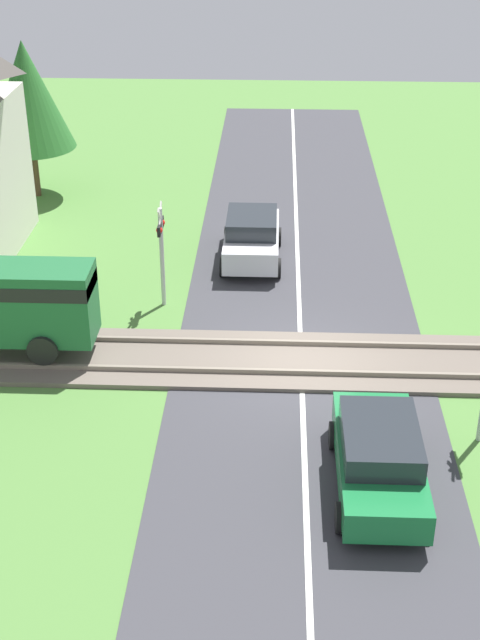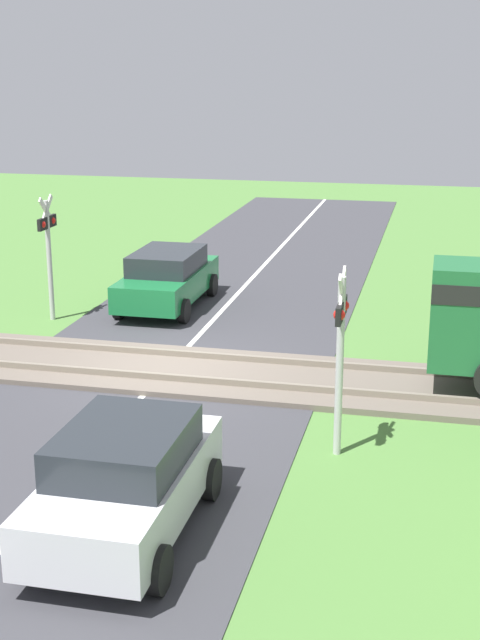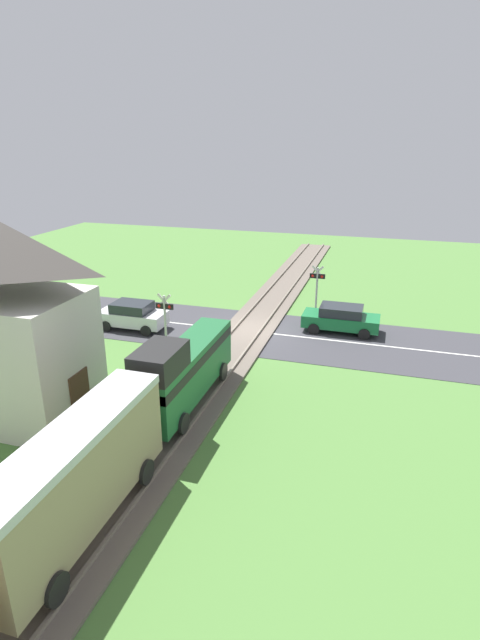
% 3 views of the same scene
% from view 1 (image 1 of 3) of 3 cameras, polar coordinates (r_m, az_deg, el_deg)
% --- Properties ---
extents(ground_plane, '(60.00, 60.00, 0.00)m').
position_cam_1_polar(ground_plane, '(22.44, 3.93, -2.78)').
color(ground_plane, '#4C7A38').
extents(road_surface, '(48.00, 6.40, 0.02)m').
position_cam_1_polar(road_surface, '(22.44, 3.94, -2.76)').
color(road_surface, '#38383D').
rests_on(road_surface, ground_plane).
extents(track_bed, '(2.80, 48.00, 0.24)m').
position_cam_1_polar(track_bed, '(22.41, 3.94, -2.63)').
color(track_bed, '#665B51').
rests_on(track_bed, ground_plane).
extents(car_near_crossing, '(4.07, 1.82, 1.46)m').
position_cam_1_polar(car_near_crossing, '(18.15, 8.89, -8.60)').
color(car_near_crossing, '#197038').
rests_on(car_near_crossing, ground_plane).
extents(car_far_side, '(3.70, 1.83, 1.52)m').
position_cam_1_polar(car_far_side, '(27.62, 0.76, 5.36)').
color(car_far_side, silver).
rests_on(car_far_side, ground_plane).
extents(crossing_signal_east_approach, '(0.90, 0.18, 3.01)m').
position_cam_1_polar(crossing_signal_east_approach, '(24.49, -5.06, 5.04)').
color(crossing_signal_east_approach, '#B7B7B7').
rests_on(crossing_signal_east_approach, ground_plane).
extents(tree_by_station, '(3.13, 3.13, 5.60)m').
position_cam_1_polar(tree_by_station, '(33.04, -13.48, 13.82)').
color(tree_by_station, brown).
rests_on(tree_by_station, ground_plane).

